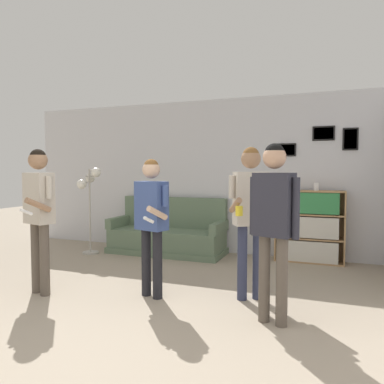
# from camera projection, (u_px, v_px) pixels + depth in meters

# --- Properties ---
(ground_plane) EXTENTS (20.00, 20.00, 0.00)m
(ground_plane) POSITION_uv_depth(u_px,v_px,m) (66.00, 362.00, 2.83)
(ground_plane) COLOR gray
(wall_back) EXTENTS (7.79, 0.08, 2.70)m
(wall_back) POSITION_uv_depth(u_px,v_px,m) (222.00, 176.00, 6.61)
(wall_back) COLOR silver
(wall_back) RESTS_ON ground_plane
(couch) EXTENTS (2.04, 0.80, 0.96)m
(couch) POSITION_uv_depth(u_px,v_px,m) (168.00, 235.00, 6.60)
(couch) COLOR #5B7056
(couch) RESTS_ON ground_plane
(bookshelf) EXTENTS (1.06, 0.30, 1.14)m
(bookshelf) POSITION_uv_depth(u_px,v_px,m) (309.00, 226.00, 5.91)
(bookshelf) COLOR #A87F51
(bookshelf) RESTS_ON ground_plane
(floor_lamp) EXTENTS (0.38, 0.41, 1.50)m
(floor_lamp) POSITION_uv_depth(u_px,v_px,m) (90.00, 191.00, 6.50)
(floor_lamp) COLOR #ADA89E
(floor_lamp) RESTS_ON ground_plane
(person_player_foreground_left) EXTENTS (0.48, 0.54, 1.70)m
(person_player_foreground_left) POSITION_uv_depth(u_px,v_px,m) (39.00, 205.00, 4.35)
(person_player_foreground_left) COLOR brown
(person_player_foreground_left) RESTS_ON ground_plane
(person_player_foreground_center) EXTENTS (0.48, 0.53, 1.58)m
(person_player_foreground_center) POSITION_uv_depth(u_px,v_px,m) (151.00, 214.00, 4.25)
(person_player_foreground_center) COLOR black
(person_player_foreground_center) RESTS_ON ground_plane
(person_watcher_holding_cup) EXTENTS (0.44, 0.57, 1.71)m
(person_watcher_holding_cup) POSITION_uv_depth(u_px,v_px,m) (250.00, 206.00, 4.16)
(person_watcher_holding_cup) COLOR #2D334C
(person_watcher_holding_cup) RESTS_ON ground_plane
(person_spectator_near_bookshelf) EXTENTS (0.48, 0.30, 1.71)m
(person_spectator_near_bookshelf) POSITION_uv_depth(u_px,v_px,m) (274.00, 214.00, 3.49)
(person_spectator_near_bookshelf) COLOR brown
(person_spectator_near_bookshelf) RESTS_ON ground_plane
(drinking_cup) EXTENTS (0.07, 0.07, 0.12)m
(drinking_cup) POSITION_uv_depth(u_px,v_px,m) (316.00, 187.00, 5.85)
(drinking_cup) COLOR white
(drinking_cup) RESTS_ON bookshelf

